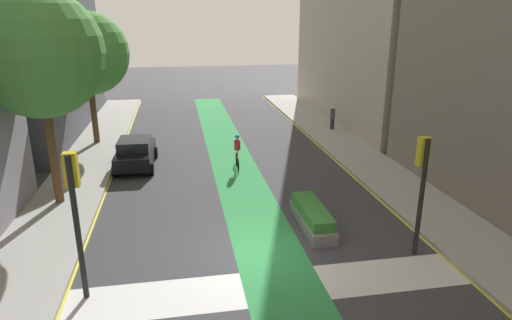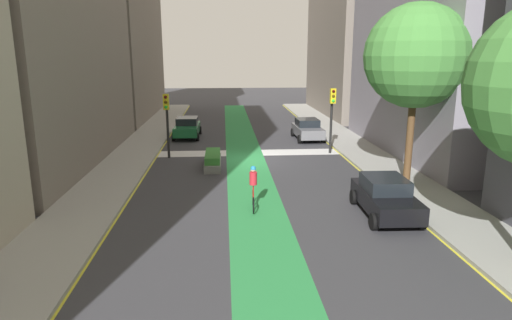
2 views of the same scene
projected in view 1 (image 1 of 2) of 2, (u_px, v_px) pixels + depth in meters
name	position (u px, v px, depth m)	size (l,w,h in m)	color
ground_plane	(261.00, 253.00, 15.02)	(120.00, 120.00, 0.00)	#38383D
bike_lane_paint	(269.00, 252.00, 15.07)	(2.40, 60.00, 0.01)	#2D8C47
crosswalk_band	(273.00, 287.00, 13.15)	(12.00, 1.80, 0.01)	silver
sidewalk_left	(24.00, 273.00, 13.75)	(3.00, 60.00, 0.15)	#9E9E99
curb_stripe_left	(75.00, 270.00, 14.02)	(0.16, 60.00, 0.01)	yellow
sidewalk_right	(461.00, 233.00, 16.25)	(3.00, 60.00, 0.15)	#9E9E99
curb_stripe_right	(423.00, 238.00, 16.02)	(0.16, 60.00, 0.01)	yellow
traffic_signal_near_right	(422.00, 174.00, 14.24)	(0.35, 0.52, 4.04)	black
traffic_signal_near_left	(74.00, 199.00, 11.87)	(0.35, 0.52, 4.27)	black
car_black_left_far	(136.00, 152.00, 23.43)	(2.13, 4.25, 1.57)	black
cyclist_in_lane	(237.00, 151.00, 23.14)	(0.32, 1.73, 1.86)	black
pedestrian_sidewalk_right_a	(333.00, 117.00, 30.75)	(0.34, 0.34, 1.64)	#262638
street_tree_near	(38.00, 53.00, 16.95)	(5.03, 5.03, 8.69)	brown
street_tree_far	(87.00, 54.00, 26.06)	(4.90, 4.90, 7.88)	brown
median_planter	(312.00, 217.00, 16.81)	(0.93, 3.33, 0.85)	slate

